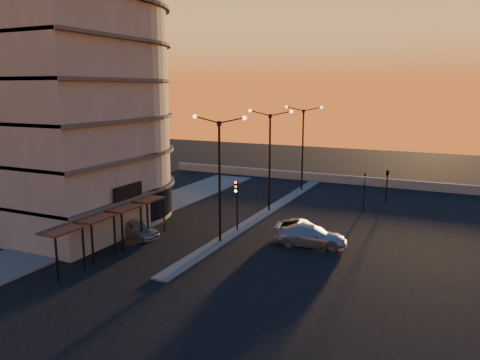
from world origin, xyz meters
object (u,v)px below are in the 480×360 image
at_px(streetlamp_mid, 270,152).
at_px(car_wagon, 311,236).
at_px(car_sedan, 301,228).
at_px(traffic_light_main, 236,197).
at_px(car_hatchback, 136,228).

bearing_deg(streetlamp_mid, car_wagon, -50.87).
bearing_deg(car_sedan, traffic_light_main, 113.28).
height_order(streetlamp_mid, car_hatchback, streetlamp_mid).
bearing_deg(car_wagon, car_sedan, 26.72).
bearing_deg(traffic_light_main, car_hatchback, -144.83).
height_order(car_hatchback, car_wagon, car_wagon).
relative_size(streetlamp_mid, traffic_light_main, 2.24).
relative_size(car_sedan, car_wagon, 0.71).
distance_m(traffic_light_main, car_wagon, 6.78).
relative_size(streetlamp_mid, car_wagon, 1.82).
relative_size(streetlamp_mid, car_hatchback, 2.28).
distance_m(streetlamp_mid, car_sedan, 9.21).
relative_size(car_hatchback, car_wagon, 0.80).
distance_m(car_hatchback, car_sedan, 12.88).
bearing_deg(car_hatchback, streetlamp_mid, -16.06).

